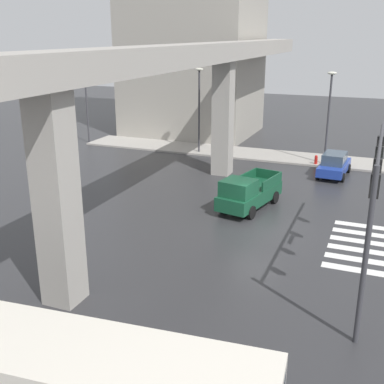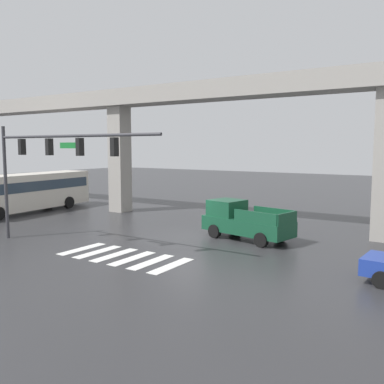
% 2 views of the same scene
% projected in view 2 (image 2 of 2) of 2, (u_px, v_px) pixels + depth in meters
% --- Properties ---
extents(ground_plane, '(120.00, 120.00, 0.00)m').
position_uv_depth(ground_plane, '(186.00, 237.00, 23.82)').
color(ground_plane, '#2D2D30').
extents(crosswalk_stripes, '(6.05, 2.80, 0.01)m').
position_uv_depth(crosswalk_stripes, '(123.00, 257.00, 19.47)').
color(crosswalk_stripes, silver).
rests_on(crosswalk_stripes, ground).
extents(elevated_overpass, '(57.31, 2.20, 9.38)m').
position_uv_depth(elevated_overpass, '(229.00, 101.00, 27.22)').
color(elevated_overpass, '#9E9991').
rests_on(elevated_overpass, ground).
extents(pickup_truck, '(5.38, 2.90, 2.08)m').
position_uv_depth(pickup_truck, '(243.00, 221.00, 23.19)').
color(pickup_truck, '#14472D').
rests_on(pickup_truck, ground).
extents(city_bus, '(3.47, 10.97, 2.99)m').
position_uv_depth(city_bus, '(29.00, 190.00, 32.79)').
color(city_bus, beige).
rests_on(city_bus, ground).
extents(traffic_signal_mast, '(10.89, 0.32, 6.20)m').
position_uv_depth(traffic_signal_mast, '(48.00, 155.00, 21.07)').
color(traffic_signal_mast, '#38383D').
rests_on(traffic_signal_mast, ground).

